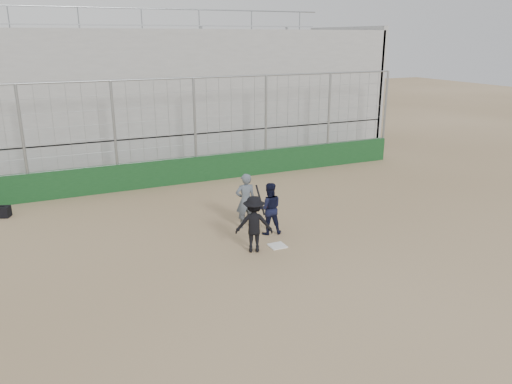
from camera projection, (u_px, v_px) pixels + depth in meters
name	position (u px, v px, depth m)	size (l,w,h in m)	color
ground	(277.00, 246.00, 13.58)	(90.00, 90.00, 0.00)	olive
home_plate	(277.00, 246.00, 13.57)	(0.44, 0.44, 0.02)	white
backstop	(196.00, 158.00, 19.37)	(18.10, 0.25, 4.04)	#123A18
bleachers	(161.00, 94.00, 23.08)	(20.25, 6.70, 6.98)	gray
batter_at_plate	(254.00, 224.00, 13.05)	(1.13, 0.91, 1.70)	black
catcher_crouched	(269.00, 217.00, 14.27)	(0.85, 0.73, 1.05)	black
umpire	(246.00, 204.00, 14.70)	(0.61, 0.40, 1.50)	#515B66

